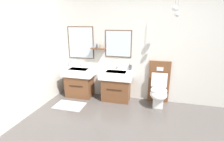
% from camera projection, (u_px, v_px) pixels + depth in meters
% --- Properties ---
extents(wall_back, '(5.22, 0.56, 2.70)m').
position_uv_depth(wall_back, '(157.00, 45.00, 3.77)').
color(wall_back, beige).
rests_on(wall_back, ground).
extents(bath_mat, '(0.68, 0.44, 0.01)m').
position_uv_depth(bath_mat, '(70.00, 105.00, 3.79)').
color(bath_mat, '#9E9993').
rests_on(bath_mat, ground).
extents(vanity_sink_left, '(0.77, 0.48, 0.73)m').
position_uv_depth(vanity_sink_left, '(80.00, 81.00, 4.23)').
color(vanity_sink_left, brown).
rests_on(vanity_sink_left, ground).
extents(tap_on_left_sink, '(0.03, 0.13, 0.11)m').
position_uv_depth(tap_on_left_sink, '(82.00, 64.00, 4.28)').
color(tap_on_left_sink, silver).
rests_on(tap_on_left_sink, vanity_sink_left).
extents(vanity_sink_right, '(0.77, 0.48, 0.73)m').
position_uv_depth(vanity_sink_right, '(116.00, 85.00, 4.00)').
color(vanity_sink_right, brown).
rests_on(vanity_sink_right, ground).
extents(tap_on_right_sink, '(0.03, 0.13, 0.11)m').
position_uv_depth(tap_on_right_sink, '(118.00, 67.00, 4.05)').
color(tap_on_right_sink, silver).
rests_on(tap_on_right_sink, vanity_sink_right).
extents(toilet, '(0.48, 0.62, 1.00)m').
position_uv_depth(toilet, '(159.00, 89.00, 3.77)').
color(toilet, brown).
rests_on(toilet, ground).
extents(toothbrush_cup, '(0.07, 0.07, 0.20)m').
position_uv_depth(toothbrush_cup, '(71.00, 64.00, 4.35)').
color(toothbrush_cup, silver).
rests_on(toothbrush_cup, vanity_sink_left).
extents(soap_dispenser, '(0.06, 0.06, 0.18)m').
position_uv_depth(soap_dispenser, '(131.00, 67.00, 3.97)').
color(soap_dispenser, '#4C4C51').
rests_on(soap_dispenser, vanity_sink_right).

